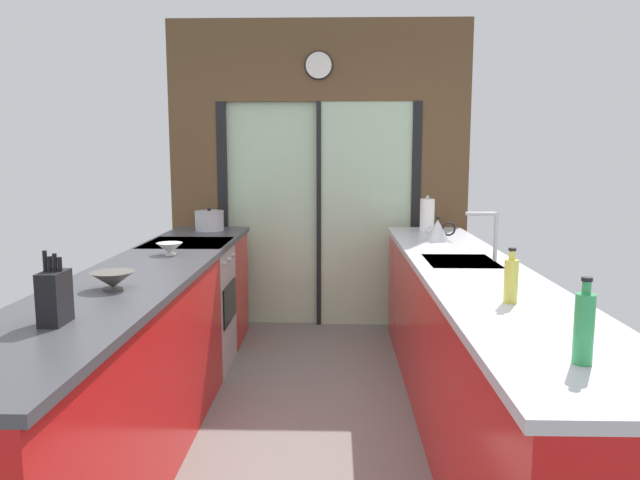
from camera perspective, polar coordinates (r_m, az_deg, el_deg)
ground_plane at (r=3.89m, az=-0.85°, el=-15.43°), size 5.04×7.60×0.02m
back_wall_unit at (r=5.36m, az=-0.11°, el=7.92°), size 2.64×0.12×2.70m
left_counter_run at (r=3.44m, az=-16.80°, el=-10.50°), size 0.62×3.80×0.92m
right_counter_run at (r=3.52m, az=14.15°, el=-10.00°), size 0.62×3.80×0.92m
sink_faucet at (r=3.65m, az=15.94°, el=1.03°), size 0.19×0.02×0.29m
oven_range at (r=4.47m, az=-12.30°, el=-6.12°), size 0.60×0.60×0.92m
mixing_bowl_near at (r=2.96m, az=-19.11°, el=-3.60°), size 0.20×0.20×0.08m
mixing_bowl_far at (r=3.86m, az=-14.11°, el=-0.77°), size 0.16×0.16×0.08m
knife_block at (r=2.43m, az=-23.93°, el=-4.95°), size 0.08×0.14×0.28m
stock_pot at (r=5.02m, az=-10.47°, el=1.83°), size 0.24×0.24×0.19m
kettle at (r=4.43m, az=11.13°, el=0.94°), size 0.25×0.17×0.18m
soap_bottle_near at (r=1.97m, az=23.81°, el=-7.57°), size 0.06×0.06×0.27m
soap_bottle_far at (r=2.66m, az=17.71°, el=-3.62°), size 0.06×0.06×0.24m
paper_towel_roll at (r=4.92m, az=10.15°, el=2.30°), size 0.13×0.13×0.30m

